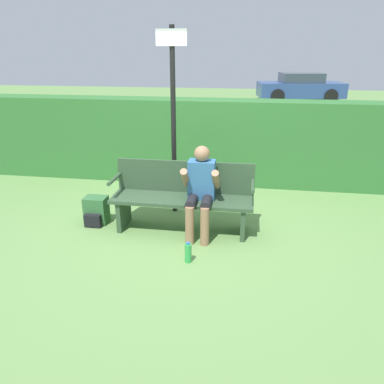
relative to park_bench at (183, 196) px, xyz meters
The scene contains 8 objects.
ground_plane 0.47m from the park_bench, 90.00° to the right, with size 40.00×40.00×0.00m, color #668E4C.
hedge_back 2.05m from the park_bench, 90.00° to the left, with size 12.00×0.59×1.48m.
park_bench is the anchor object (origin of this frame).
person_seated 0.34m from the park_bench, 26.63° to the right, with size 0.48×0.57×1.16m.
backpack 1.26m from the park_bench, behind, with size 0.30×0.31×0.38m.
water_bottle 0.95m from the park_bench, 76.09° to the right, with size 0.08×0.08×0.25m.
signpost 1.15m from the park_bench, 112.04° to the left, with size 0.40×0.09×2.58m.
parked_car 14.59m from the park_bench, 77.84° to the left, with size 4.09×2.23×1.29m.
Camera 1 is at (0.83, -4.47, 2.28)m, focal length 35.00 mm.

